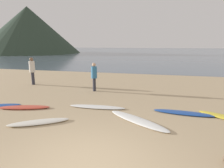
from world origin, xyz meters
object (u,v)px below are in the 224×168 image
Objects in this scene: surfboard_3 at (39,122)px; surfboard_4 at (97,107)px; surfboard_6 at (184,113)px; person_3 at (32,69)px; surfboard_2 at (24,107)px; person_0 at (94,75)px; surfboard_5 at (137,120)px.

surfboard_3 is 0.83× the size of surfboard_4.
person_3 reaches higher than surfboard_6.
surfboard_2 is 1.94m from surfboard_3.
surfboard_4 is 6.61m from person_3.
surfboard_3 is at bearing 84.15° from person_0.
person_0 reaches higher than surfboard_4.
surfboard_2 is at bearing 60.48° from person_0.
surfboard_5 is (1.82, -1.04, 0.00)m from surfboard_4.
person_3 is (-4.51, 0.70, 0.10)m from person_0.
surfboard_2 is 0.88× the size of surfboard_4.
surfboard_6 is at bearing 148.81° from person_0.
surfboard_5 reaches higher than surfboard_4.
person_3 is (-9.06, 3.32, 1.01)m from surfboard_6.
surfboard_4 is at bearing -65.50° from person_3.
surfboard_2 reaches higher than surfboard_3.
person_0 is at bearing 46.33° from surfboard_2.
person_0 is (1.90, 3.53, 0.90)m from surfboard_2.
surfboard_5 is 1.43× the size of person_3.
surfboard_2 is 4.11m from person_0.
person_0 is at bearing 55.17° from surfboard_3.
surfboard_2 is 5.07m from person_3.
person_3 is at bearing -177.43° from surfboard_5.
surfboard_4 is 2.10m from surfboard_5.
surfboard_4 is at bearing -0.33° from surfboard_2.
person_3 is at bearing -10.01° from person_0.
person_0 reaches higher than surfboard_3.
surfboard_4 is (2.95, 0.79, -0.01)m from surfboard_2.
surfboard_3 is 2.46m from surfboard_4.
surfboard_6 is 5.33m from person_0.
person_3 reaches higher than surfboard_3.
surfboard_3 is 0.88× the size of surfboard_6.
surfboard_2 reaches higher than surfboard_4.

